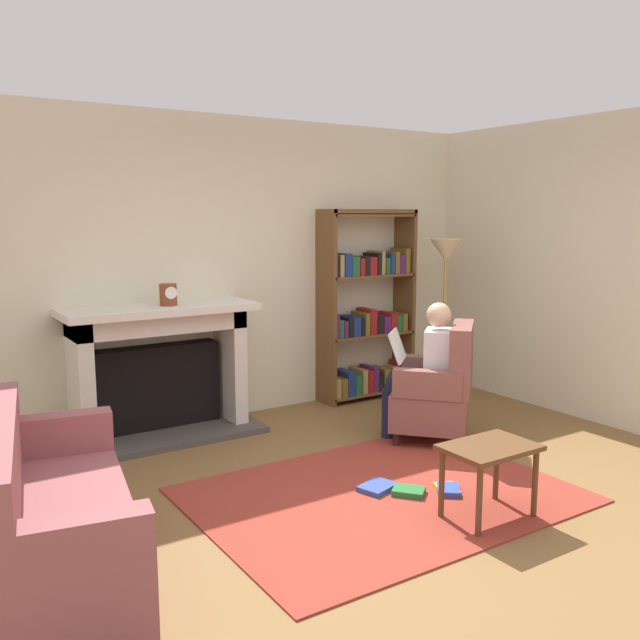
{
  "coord_description": "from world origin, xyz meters",
  "views": [
    {
      "loc": [
        -2.65,
        -3.03,
        1.83
      ],
      "look_at": [
        0.1,
        1.2,
        1.05
      ],
      "focal_mm": 38.02,
      "sensor_mm": 36.0,
      "label": 1
    }
  ],
  "objects_px": {
    "mantel_clock": "(168,295)",
    "sofa_floral": "(46,519)",
    "bookshelf": "(367,312)",
    "armchair_reading": "(439,389)",
    "fireplace": "(159,367)",
    "side_table": "(489,457)",
    "floor_lamp": "(446,265)",
    "seated_reader": "(425,365)"
  },
  "relations": [
    {
      "from": "fireplace",
      "to": "mantel_clock",
      "type": "bearing_deg",
      "value": -58.03
    },
    {
      "from": "bookshelf",
      "to": "seated_reader",
      "type": "bearing_deg",
      "value": -106.42
    },
    {
      "from": "sofa_floral",
      "to": "side_table",
      "type": "distance_m",
      "value": 2.5
    },
    {
      "from": "seated_reader",
      "to": "side_table",
      "type": "xyz_separation_m",
      "value": [
        -0.68,
        -1.34,
        -0.23
      ]
    },
    {
      "from": "fireplace",
      "to": "mantel_clock",
      "type": "xyz_separation_m",
      "value": [
        0.06,
        -0.1,
        0.61
      ]
    },
    {
      "from": "armchair_reading",
      "to": "side_table",
      "type": "bearing_deg",
      "value": 16.59
    },
    {
      "from": "fireplace",
      "to": "bookshelf",
      "type": "bearing_deg",
      "value": 0.87
    },
    {
      "from": "fireplace",
      "to": "floor_lamp",
      "type": "xyz_separation_m",
      "value": [
        2.74,
        -0.48,
        0.77
      ]
    },
    {
      "from": "mantel_clock",
      "to": "armchair_reading",
      "type": "distance_m",
      "value": 2.33
    },
    {
      "from": "seated_reader",
      "to": "sofa_floral",
      "type": "relative_size",
      "value": 0.63
    },
    {
      "from": "fireplace",
      "to": "side_table",
      "type": "xyz_separation_m",
      "value": [
        1.12,
        -2.61,
        -0.2
      ]
    },
    {
      "from": "bookshelf",
      "to": "floor_lamp",
      "type": "height_order",
      "value": "bookshelf"
    },
    {
      "from": "sofa_floral",
      "to": "fireplace",
      "type": "bearing_deg",
      "value": -24.05
    },
    {
      "from": "bookshelf",
      "to": "seated_reader",
      "type": "distance_m",
      "value": 1.38
    },
    {
      "from": "mantel_clock",
      "to": "armchair_reading",
      "type": "xyz_separation_m",
      "value": [
        1.81,
        -1.25,
        -0.77
      ]
    },
    {
      "from": "armchair_reading",
      "to": "sofa_floral",
      "type": "height_order",
      "value": "armchair_reading"
    },
    {
      "from": "fireplace",
      "to": "sofa_floral",
      "type": "bearing_deg",
      "value": -123.98
    },
    {
      "from": "bookshelf",
      "to": "floor_lamp",
      "type": "bearing_deg",
      "value": -42.46
    },
    {
      "from": "side_table",
      "to": "floor_lamp",
      "type": "xyz_separation_m",
      "value": [
        1.62,
        2.13,
        0.97
      ]
    },
    {
      "from": "fireplace",
      "to": "floor_lamp",
      "type": "bearing_deg",
      "value": -9.96
    },
    {
      "from": "side_table",
      "to": "floor_lamp",
      "type": "bearing_deg",
      "value": 52.71
    },
    {
      "from": "bookshelf",
      "to": "seated_reader",
      "type": "relative_size",
      "value": 1.66
    },
    {
      "from": "mantel_clock",
      "to": "sofa_floral",
      "type": "bearing_deg",
      "value": -126.82
    },
    {
      "from": "bookshelf",
      "to": "armchair_reading",
      "type": "distance_m",
      "value": 1.49
    },
    {
      "from": "sofa_floral",
      "to": "bookshelf",
      "type": "bearing_deg",
      "value": -50.91
    },
    {
      "from": "seated_reader",
      "to": "side_table",
      "type": "distance_m",
      "value": 1.52
    },
    {
      "from": "armchair_reading",
      "to": "floor_lamp",
      "type": "relative_size",
      "value": 0.6
    },
    {
      "from": "seated_reader",
      "to": "mantel_clock",
      "type": "bearing_deg",
      "value": -76.32
    },
    {
      "from": "sofa_floral",
      "to": "armchair_reading",
      "type": "bearing_deg",
      "value": -70.35
    },
    {
      "from": "side_table",
      "to": "floor_lamp",
      "type": "relative_size",
      "value": 0.35
    },
    {
      "from": "fireplace",
      "to": "floor_lamp",
      "type": "height_order",
      "value": "floor_lamp"
    },
    {
      "from": "bookshelf",
      "to": "floor_lamp",
      "type": "relative_size",
      "value": 1.18
    },
    {
      "from": "seated_reader",
      "to": "floor_lamp",
      "type": "xyz_separation_m",
      "value": [
        0.95,
        0.79,
        0.74
      ]
    },
    {
      "from": "bookshelf",
      "to": "floor_lamp",
      "type": "xyz_separation_m",
      "value": [
        0.56,
        -0.51,
        0.48
      ]
    },
    {
      "from": "floor_lamp",
      "to": "armchair_reading",
      "type": "bearing_deg",
      "value": -134.73
    },
    {
      "from": "sofa_floral",
      "to": "floor_lamp",
      "type": "distance_m",
      "value": 4.38
    },
    {
      "from": "seated_reader",
      "to": "side_table",
      "type": "bearing_deg",
      "value": 20.88
    },
    {
      "from": "armchair_reading",
      "to": "bookshelf",
      "type": "bearing_deg",
      "value": -144.72
    },
    {
      "from": "seated_reader",
      "to": "floor_lamp",
      "type": "height_order",
      "value": "floor_lamp"
    },
    {
      "from": "bookshelf",
      "to": "seated_reader",
      "type": "height_order",
      "value": "bookshelf"
    },
    {
      "from": "fireplace",
      "to": "bookshelf",
      "type": "xyz_separation_m",
      "value": [
        2.18,
        0.03,
        0.29
      ]
    },
    {
      "from": "side_table",
      "to": "floor_lamp",
      "type": "height_order",
      "value": "floor_lamp"
    }
  ]
}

